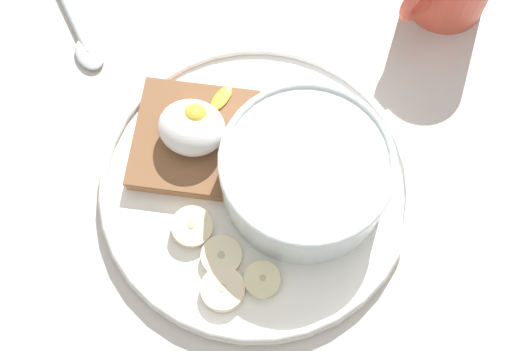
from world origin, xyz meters
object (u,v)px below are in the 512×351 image
Objects in this scene: oatmeal_bowl at (305,173)px; banana_slice_right at (221,256)px; poached_egg at (193,126)px; banana_slice_left at (219,288)px; banana_slice_front at (192,227)px; banana_slice_back at (263,280)px; toast_slice at (194,140)px; spoon at (81,36)px.

oatmeal_bowl is 3.04× the size of banana_slice_right.
poached_egg is 1.91× the size of banana_slice_left.
poached_egg is at bearing -73.98° from banana_slice_front.
banana_slice_right is (3.59, -0.94, -0.24)cm from banana_slice_back.
banana_slice_front is at bearing 106.51° from toast_slice.
banana_slice_back is at bearing 131.77° from toast_slice.
poached_egg is 2.03× the size of banana_slice_back.
banana_slice_back is at bearing 158.99° from banana_slice_front.
toast_slice is at bearing -63.39° from banana_slice_left.
banana_slice_left is 0.46× the size of spoon.
banana_slice_left is at bearing 68.34° from oatmeal_bowl.
banana_slice_front is 6.96cm from banana_slice_back.
oatmeal_bowl is at bearing -111.66° from banana_slice_left.
toast_slice is at bearing -6.52° from oatmeal_bowl.
banana_slice_front is 5.31cm from banana_slice_left.
toast_slice reaches higher than banana_slice_left.
banana_slice_right is at bearing 119.49° from poached_egg.
oatmeal_bowl is 3.55× the size of banana_slice_back.
poached_egg is 13.23cm from banana_slice_back.
banana_slice_back is 27.75cm from spoon.
oatmeal_bowl is 1.75× the size of poached_egg.
banana_slice_right is at bearing -76.92° from banana_slice_left.
toast_slice is at bearing 150.38° from spoon.
banana_slice_front is at bearing -28.20° from banana_slice_right.
spoon is at bearing -29.62° from toast_slice.
banana_slice_front is 21.22cm from spoon.
banana_slice_left is at bearing 103.08° from banana_slice_right.
toast_slice is at bearing -73.49° from banana_slice_front.
banana_slice_front reaches higher than banana_slice_right.
banana_slice_right is at bearing -14.62° from banana_slice_back.
banana_slice_back is at bearing -153.28° from banana_slice_left.
banana_slice_left reaches higher than spoon.
banana_slice_left is at bearing 116.24° from poached_egg.
banana_slice_right reaches higher than spoon.
banana_slice_left is at bearing 26.72° from banana_slice_back.
toast_slice is 10.06cm from banana_slice_right.
banana_slice_front is 1.00× the size of banana_slice_right.
poached_egg is at bearing -48.67° from banana_slice_back.
spoon is (18.20, -16.20, -1.05)cm from banana_slice_right.
poached_egg reaches higher than banana_slice_left.
banana_slice_front is 3.30cm from banana_slice_right.
spoon is (13.22, -7.38, -3.78)cm from poached_egg.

